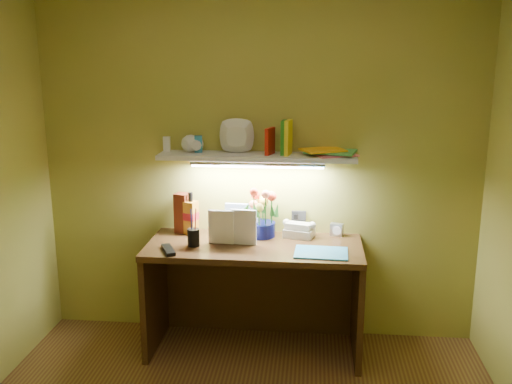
% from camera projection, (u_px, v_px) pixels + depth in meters
% --- Properties ---
extents(desk, '(1.40, 0.60, 0.75)m').
position_uv_depth(desk, '(254.00, 298.00, 3.80)').
color(desk, '#341A0E').
rests_on(desk, ground).
extents(flower_bouquet, '(0.28, 0.28, 0.34)m').
position_uv_depth(flower_bouquet, '(261.00, 212.00, 3.84)').
color(flower_bouquet, '#070C3C').
rests_on(flower_bouquet, desk).
extents(telephone, '(0.22, 0.19, 0.11)m').
position_uv_depth(telephone, '(299.00, 229.00, 3.85)').
color(telephone, beige).
rests_on(telephone, desk).
extents(desk_clock, '(0.10, 0.07, 0.09)m').
position_uv_depth(desk_clock, '(337.00, 230.00, 3.88)').
color(desk_clock, '#A9A9AE').
rests_on(desk_clock, desk).
extents(whisky_bottle, '(0.10, 0.10, 0.29)m').
position_uv_depth(whisky_bottle, '(191.00, 213.00, 3.90)').
color(whisky_bottle, '#BD741C').
rests_on(whisky_bottle, desk).
extents(whisky_box, '(0.11, 0.11, 0.28)m').
position_uv_depth(whisky_box, '(182.00, 213.00, 3.94)').
color(whisky_box, '#5C200F').
rests_on(whisky_box, desk).
extents(pen_cup, '(0.09, 0.09, 0.19)m').
position_uv_depth(pen_cup, '(193.00, 232.00, 3.66)').
color(pen_cup, black).
rests_on(pen_cup, desk).
extents(art_card, '(0.22, 0.05, 0.22)m').
position_uv_depth(art_card, '(241.00, 220.00, 3.86)').
color(art_card, white).
rests_on(art_card, desk).
extents(tv_remote, '(0.13, 0.20, 0.02)m').
position_uv_depth(tv_remote, '(168.00, 250.00, 3.57)').
color(tv_remote, black).
rests_on(tv_remote, desk).
extents(blue_folder, '(0.34, 0.25, 0.01)m').
position_uv_depth(blue_folder, '(321.00, 253.00, 3.54)').
color(blue_folder, '#3293C6').
rests_on(blue_folder, desk).
extents(desk_book_a, '(0.17, 0.04, 0.23)m').
position_uv_depth(desk_book_a, '(208.00, 226.00, 3.71)').
color(desk_book_a, white).
rests_on(desk_book_a, desk).
extents(desk_book_b, '(0.17, 0.04, 0.24)m').
position_uv_depth(desk_book_b, '(231.00, 226.00, 3.70)').
color(desk_book_b, silver).
rests_on(desk_book_b, desk).
extents(wall_shelf, '(1.32, 0.32, 0.26)m').
position_uv_depth(wall_shelf, '(257.00, 151.00, 3.74)').
color(wall_shelf, silver).
rests_on(wall_shelf, ground).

